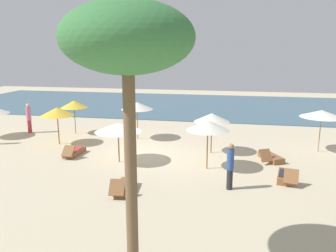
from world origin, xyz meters
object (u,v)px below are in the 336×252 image
(umbrella_3, at_px, (208,125))
(person_1, at_px, (230,166))
(umbrella_6, at_px, (322,114))
(umbrella_8, at_px, (137,106))
(umbrella_1, at_px, (57,112))
(umbrella_5, at_px, (118,127))
(umbrella_4, at_px, (212,118))
(umbrella_0, at_px, (74,104))
(lounger_1, at_px, (74,152))
(lounger_2, at_px, (124,187))
(palm_2, at_px, (128,42))
(lounger_3, at_px, (270,157))
(lounger_0, at_px, (286,176))
(person_3, at_px, (29,118))

(umbrella_3, relative_size, person_1, 1.23)
(umbrella_6, xyz_separation_m, umbrella_8, (-10.40, 0.76, -0.02))
(umbrella_1, xyz_separation_m, umbrella_5, (4.55, -2.44, -0.18))
(umbrella_4, height_order, umbrella_8, umbrella_8)
(umbrella_1, bearing_deg, umbrella_5, -28.24)
(umbrella_0, bearing_deg, umbrella_4, -15.87)
(lounger_1, bearing_deg, umbrella_5, -12.07)
(umbrella_4, relative_size, umbrella_6, 0.94)
(lounger_2, xyz_separation_m, palm_2, (1.78, -4.66, 5.39))
(umbrella_1, relative_size, lounger_3, 1.24)
(lounger_1, bearing_deg, lounger_0, -8.35)
(umbrella_5, bearing_deg, umbrella_8, 94.52)
(person_3, xyz_separation_m, palm_2, (11.04, -12.68, 4.54))
(person_1, relative_size, person_3, 0.95)
(umbrella_0, distance_m, umbrella_1, 2.61)
(person_3, height_order, palm_2, palm_2)
(lounger_1, xyz_separation_m, palm_2, (5.85, -8.61, 5.39))
(umbrella_1, xyz_separation_m, lounger_1, (1.86, -1.87, -1.75))
(umbrella_5, height_order, umbrella_8, umbrella_8)
(lounger_2, height_order, person_1, person_1)
(umbrella_4, relative_size, person_1, 1.15)
(palm_2, bearing_deg, person_3, 131.04)
(umbrella_3, relative_size, umbrella_6, 1.01)
(person_3, bearing_deg, umbrella_0, 7.46)
(person_1, bearing_deg, umbrella_4, 102.61)
(umbrella_6, xyz_separation_m, person_1, (-4.64, -6.11, -1.12))
(umbrella_4, distance_m, umbrella_5, 4.98)
(umbrella_5, bearing_deg, person_3, 149.47)
(umbrella_8, bearing_deg, lounger_2, -77.53)
(lounger_2, distance_m, person_3, 12.28)
(umbrella_8, distance_m, person_3, 7.59)
(umbrella_3, height_order, lounger_1, umbrella_3)
(person_1, distance_m, palm_2, 7.64)
(umbrella_1, distance_m, lounger_2, 8.50)
(umbrella_4, distance_m, lounger_0, 5.12)
(umbrella_1, bearing_deg, palm_2, -53.64)
(person_1, height_order, palm_2, palm_2)
(umbrella_0, height_order, umbrella_8, umbrella_8)
(umbrella_3, distance_m, lounger_2, 4.78)
(lounger_0, bearing_deg, umbrella_4, 134.91)
(person_1, bearing_deg, person_3, 152.24)
(umbrella_0, height_order, person_3, umbrella_0)
(umbrella_4, bearing_deg, umbrella_1, -179.93)
(person_1, bearing_deg, umbrella_1, 154.30)
(umbrella_3, relative_size, lounger_1, 1.34)
(umbrella_4, bearing_deg, palm_2, -96.32)
(person_3, bearing_deg, person_1, -27.76)
(umbrella_3, height_order, person_1, umbrella_3)
(umbrella_5, height_order, person_1, umbrella_5)
(lounger_3, xyz_separation_m, person_3, (-15.21, 2.99, 0.85))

